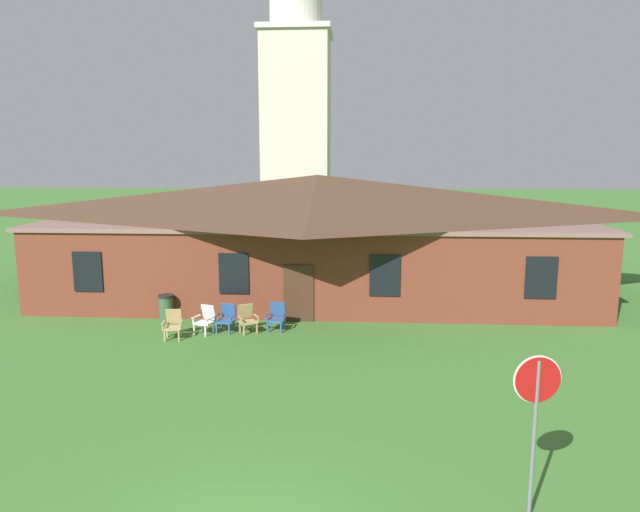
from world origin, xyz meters
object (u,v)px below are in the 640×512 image
at_px(lawn_chair_left_end, 227,317).
at_px(stop_sign, 536,404).
at_px(lawn_chair_right_end, 277,316).
at_px(trash_bin, 166,308).
at_px(lawn_chair_middle, 247,318).
at_px(lawn_chair_by_porch, 173,323).
at_px(lawn_chair_near_door, 206,319).

bearing_deg(lawn_chair_left_end, stop_sign, -53.73).
xyz_separation_m(lawn_chair_right_end, trash_bin, (-4.18, 0.81, -0.00)).
xyz_separation_m(stop_sign, lawn_chair_middle, (-6.69, 10.04, -1.53)).
bearing_deg(lawn_chair_by_porch, stop_sign, -45.67).
distance_m(lawn_chair_middle, lawn_chair_right_end, 1.04).
height_order(lawn_chair_by_porch, lawn_chair_left_end, same).
bearing_deg(stop_sign, trash_bin, 131.46).
distance_m(stop_sign, lawn_chair_by_porch, 12.99).
distance_m(lawn_chair_near_door, lawn_chair_right_end, 2.43).
distance_m(lawn_chair_left_end, lawn_chair_middle, 0.72).
bearing_deg(lawn_chair_middle, lawn_chair_right_end, 19.15).
distance_m(lawn_chair_right_end, trash_bin, 4.26).
xyz_separation_m(lawn_chair_by_porch, trash_bin, (-0.88, 1.97, -0.00)).
distance_m(stop_sign, lawn_chair_middle, 12.16).
relative_size(lawn_chair_by_porch, trash_bin, 0.98).
xyz_separation_m(lawn_chair_near_door, lawn_chair_left_end, (0.67, 0.24, 0.00)).
distance_m(lawn_chair_near_door, trash_bin, 2.26).
bearing_deg(lawn_chair_middle, stop_sign, -56.34).
bearing_deg(lawn_chair_by_porch, trash_bin, 114.07).
distance_m(lawn_chair_middle, trash_bin, 3.40).
xyz_separation_m(lawn_chair_by_porch, lawn_chair_near_door, (0.93, 0.63, 0.00)).
height_order(lawn_chair_near_door, lawn_chair_middle, same).
bearing_deg(trash_bin, lawn_chair_left_end, -23.86).
distance_m(stop_sign, lawn_chair_left_end, 12.61).
relative_size(lawn_chair_left_end, trash_bin, 0.98).
height_order(stop_sign, lawn_chair_near_door, stop_sign).
bearing_deg(lawn_chair_left_end, trash_bin, 156.14).
xyz_separation_m(stop_sign, lawn_chair_left_end, (-7.41, 10.09, -1.53)).
xyz_separation_m(lawn_chair_left_end, lawn_chair_middle, (0.72, -0.05, 0.00)).
height_order(lawn_chair_left_end, trash_bin, trash_bin).
xyz_separation_m(lawn_chair_middle, trash_bin, (-3.20, 1.15, -0.00)).
bearing_deg(lawn_chair_near_door, stop_sign, -50.66).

